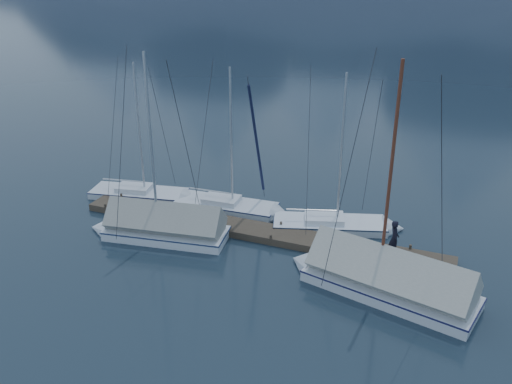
% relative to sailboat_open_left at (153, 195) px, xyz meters
% --- Properties ---
extents(ground, '(1000.00, 1000.00, 0.00)m').
position_rel_sailboat_open_left_xyz_m(ground, '(6.80, -3.85, -0.14)').
color(ground, black).
rests_on(ground, ground).
extents(dock, '(18.00, 1.50, 0.54)m').
position_rel_sailboat_open_left_xyz_m(dock, '(6.80, -1.85, -0.03)').
color(dock, '#382D23').
rests_on(dock, ground).
extents(mooring_posts, '(15.12, 1.52, 0.35)m').
position_rel_sailboat_open_left_xyz_m(mooring_posts, '(6.30, -1.85, 0.21)').
color(mooring_posts, '#382D23').
rests_on(mooring_posts, ground).
extents(sailboat_open_left, '(6.28, 2.94, 8.03)m').
position_rel_sailboat_open_left_xyz_m(sailboat_open_left, '(0.00, 0.00, 0.00)').
color(sailboat_open_left, silver).
rests_on(sailboat_open_left, ground).
extents(sailboat_open_mid, '(6.21, 2.64, 8.11)m').
position_rel_sailboat_open_left_xyz_m(sailboat_open_mid, '(5.11, 0.24, 0.00)').
color(sailboat_open_mid, silver).
rests_on(sailboat_open_mid, ground).
extents(sailboat_open_right, '(6.50, 3.56, 8.27)m').
position_rel_sailboat_open_left_xyz_m(sailboat_open_right, '(10.61, 0.32, 0.00)').
color(sailboat_open_right, white).
rests_on(sailboat_open_right, ground).
extents(sailboat_covered_near, '(8.04, 4.07, 10.02)m').
position_rel_sailboat_open_left_xyz_m(sailboat_covered_near, '(12.85, -4.35, 0.36)').
color(sailboat_covered_near, silver).
rests_on(sailboat_covered_near, ground).
extents(sailboat_covered_far, '(6.93, 3.13, 9.40)m').
position_rel_sailboat_open_left_xyz_m(sailboat_covered_far, '(2.51, -3.77, 0.32)').
color(sailboat_covered_far, white).
rests_on(sailboat_covered_far, ground).
extents(person, '(0.55, 0.68, 1.63)m').
position_rel_sailboat_open_left_xyz_m(person, '(13.17, -2.01, 1.01)').
color(person, black).
rests_on(person, dock).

